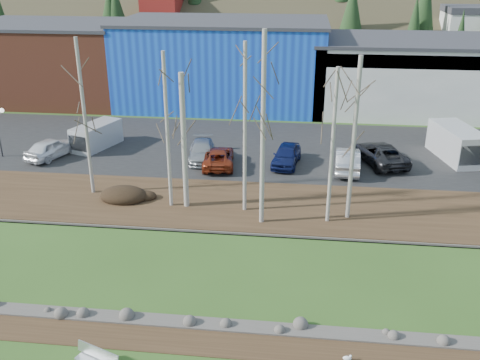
# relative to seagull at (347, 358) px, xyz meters

# --- Properties ---
(dirt_strip) EXTENTS (80.00, 1.80, 0.03)m
(dirt_strip) POSITION_rel_seagull_xyz_m (-4.04, 0.51, -0.14)
(dirt_strip) COLOR #382616
(dirt_strip) RESTS_ON ground
(near_bank_rocks) EXTENTS (80.00, 0.80, 0.50)m
(near_bank_rocks) POSITION_rel_seagull_xyz_m (-4.04, 1.51, -0.15)
(near_bank_rocks) COLOR #47423D
(near_bank_rocks) RESTS_ON ground
(river) EXTENTS (80.00, 8.00, 0.90)m
(river) POSITION_rel_seagull_xyz_m (-4.04, 5.61, -0.15)
(river) COLOR black
(river) RESTS_ON ground
(far_bank_rocks) EXTENTS (80.00, 0.80, 0.46)m
(far_bank_rocks) POSITION_rel_seagull_xyz_m (-4.04, 9.71, -0.15)
(far_bank_rocks) COLOR #47423D
(far_bank_rocks) RESTS_ON ground
(far_bank) EXTENTS (80.00, 7.00, 0.15)m
(far_bank) POSITION_rel_seagull_xyz_m (-4.04, 12.91, -0.08)
(far_bank) COLOR #382616
(far_bank) RESTS_ON ground
(parking_lot) EXTENTS (80.00, 14.00, 0.14)m
(parking_lot) POSITION_rel_seagull_xyz_m (-4.04, 23.41, -0.08)
(parking_lot) COLOR black
(parking_lot) RESTS_ON ground
(building_brick) EXTENTS (16.32, 12.24, 7.80)m
(building_brick) POSITION_rel_seagull_xyz_m (-28.04, 37.41, 3.75)
(building_brick) COLOR brown
(building_brick) RESTS_ON ground
(building_blue) EXTENTS (20.40, 12.24, 8.30)m
(building_blue) POSITION_rel_seagull_xyz_m (-10.04, 37.41, 4.00)
(building_blue) COLOR #143CB4
(building_blue) RESTS_ON ground
(building_white) EXTENTS (18.36, 12.24, 6.80)m
(building_white) POSITION_rel_seagull_xyz_m (7.96, 37.39, 3.26)
(building_white) COLOR #BCBCB7
(building_white) RESTS_ON ground
(seagull) EXTENTS (0.38, 0.18, 0.28)m
(seagull) POSITION_rel_seagull_xyz_m (0.00, 0.00, 0.00)
(seagull) COLOR gold
(seagull) RESTS_ON ground
(dirt_mound) EXTENTS (2.96, 2.09, 0.58)m
(dirt_mound) POSITION_rel_seagull_xyz_m (-12.76, 12.79, 0.29)
(dirt_mound) COLOR black
(dirt_mound) RESTS_ON far_bank
(birch_0) EXTENTS (0.21, 0.21, 9.64)m
(birch_0) POSITION_rel_seagull_xyz_m (-15.02, 13.60, 4.82)
(birch_0) COLOR #B7B2A7
(birch_0) RESTS_ON far_bank
(birch_1) EXTENTS (0.31, 0.31, 8.03)m
(birch_1) POSITION_rel_seagull_xyz_m (-8.71, 12.31, 4.01)
(birch_1) COLOR #B7B2A7
(birch_1) RESTS_ON far_bank
(birch_2) EXTENTS (0.21, 0.21, 9.17)m
(birch_2) POSITION_rel_seagull_xyz_m (-9.64, 12.29, 4.58)
(birch_2) COLOR #B7B2A7
(birch_2) RESTS_ON far_bank
(birch_3) EXTENTS (0.25, 0.25, 10.59)m
(birch_3) POSITION_rel_seagull_xyz_m (-4.08, 10.75, 5.29)
(birch_3) COLOR #B7B2A7
(birch_3) RESTS_ON far_bank
(birch_4) EXTENTS (0.21, 0.21, 9.78)m
(birch_4) POSITION_rel_seagull_xyz_m (-5.19, 12.19, 4.88)
(birch_4) COLOR #B7B2A7
(birch_4) RESTS_ON far_bank
(birch_5) EXTENTS (0.20, 0.20, 8.71)m
(birch_5) POSITION_rel_seagull_xyz_m (-0.37, 11.30, 4.35)
(birch_5) COLOR #B7B2A7
(birch_5) RESTS_ON far_bank
(birch_6) EXTENTS (0.24, 0.24, 9.21)m
(birch_6) POSITION_rel_seagull_xyz_m (0.79, 11.90, 4.60)
(birch_6) COLOR #B7B2A7
(birch_6) RESTS_ON far_bank
(car_0) EXTENTS (3.07, 4.66, 1.48)m
(car_0) POSITION_rel_seagull_xyz_m (-20.42, 19.39, 0.72)
(car_0) COLOR white
(car_0) RESTS_ON parking_lot
(car_1) EXTENTS (2.69, 4.86, 1.29)m
(car_1) POSITION_rel_seagull_xyz_m (-7.83, 19.15, 0.63)
(car_1) COLOR maroon
(car_1) RESTS_ON parking_lot
(car_2) EXTENTS (2.40, 4.66, 1.29)m
(car_2) POSITION_rel_seagull_xyz_m (-9.24, 20.30, 0.63)
(car_2) COLOR #979B9E
(car_2) RESTS_ON parking_lot
(car_3) EXTENTS (2.28, 4.45, 1.45)m
(car_3) POSITION_rel_seagull_xyz_m (-3.01, 19.88, 0.71)
(car_3) COLOR #131C4F
(car_3) RESTS_ON parking_lot
(car_4) EXTENTS (1.92, 4.77, 1.54)m
(car_4) POSITION_rel_seagull_xyz_m (1.26, 19.30, 0.76)
(car_4) COLOR #B1B0B3
(car_4) RESTS_ON parking_lot
(car_5) EXTENTS (4.00, 5.87, 1.49)m
(car_5) POSITION_rel_seagull_xyz_m (3.74, 20.97, 0.73)
(car_5) COLOR #252427
(car_5) RESTS_ON parking_lot
(van_white) EXTENTS (3.31, 5.68, 2.33)m
(van_white) POSITION_rel_seagull_xyz_m (9.42, 22.48, 1.15)
(van_white) COLOR silver
(van_white) RESTS_ON parking_lot
(van_grey) EXTENTS (3.10, 4.64, 1.88)m
(van_grey) POSITION_rel_seagull_xyz_m (-17.94, 21.86, 0.92)
(van_grey) COLOR silver
(van_grey) RESTS_ON parking_lot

